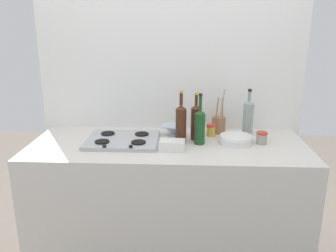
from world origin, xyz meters
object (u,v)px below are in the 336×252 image
stovetop_hob (123,140)px  plate_stack (236,139)px  mixing_bowl (173,130)px  utensil_crock (219,124)px  wine_bottle_leftmost (196,121)px  wine_bottle_mid_left (200,126)px  wine_bottle_rightmost (181,123)px  wine_bottle_mid_right (248,117)px  butter_dish (172,145)px  condiment_jar_front (211,130)px  condiment_jar_rear (262,138)px

stovetop_hob → plate_stack: size_ratio=2.13×
mixing_bowl → utensil_crock: bearing=13.8°
wine_bottle_leftmost → wine_bottle_mid_left: size_ratio=0.97×
plate_stack → wine_bottle_mid_left: size_ratio=0.66×
wine_bottle_rightmost → utensil_crock: bearing=40.1°
wine_bottle_rightmost → utensil_crock: wine_bottle_rightmost is taller
stovetop_hob → mixing_bowl: size_ratio=2.88×
wine_bottle_mid_right → butter_dish: bearing=-148.5°
wine_bottle_mid_right → condiment_jar_front: size_ratio=4.00×
wine_bottle_leftmost → wine_bottle_mid_left: wine_bottle_mid_left is taller
wine_bottle_leftmost → wine_bottle_rightmost: 0.12m
plate_stack → wine_bottle_mid_left: 0.26m
plate_stack → utensil_crock: utensil_crock is taller
butter_dish → condiment_jar_rear: 0.60m
wine_bottle_mid_left → condiment_jar_rear: 0.41m
wine_bottle_rightmost → butter_dish: bearing=-109.8°
wine_bottle_mid_right → butter_dish: wine_bottle_mid_right is taller
wine_bottle_mid_right → condiment_jar_front: (-0.25, -0.03, -0.09)m
wine_bottle_mid_right → wine_bottle_mid_left: bearing=-150.8°
utensil_crock → wine_bottle_mid_right: bearing=-14.8°
wine_bottle_leftmost → utensil_crock: bearing=42.4°
stovetop_hob → butter_dish: bearing=-21.8°
plate_stack → condiment_jar_rear: (0.17, -0.00, 0.01)m
wine_bottle_rightmost → mixing_bowl: 0.18m
wine_bottle_mid_left → wine_bottle_rightmost: 0.12m
wine_bottle_rightmost → plate_stack: bearing=0.9°
butter_dish → utensil_crock: utensil_crock is taller
wine_bottle_leftmost → mixing_bowl: wine_bottle_leftmost is taller
wine_bottle_mid_right → condiment_jar_rear: size_ratio=4.23×
butter_dish → wine_bottle_mid_right: bearing=31.5°
wine_bottle_leftmost → wine_bottle_mid_left: (0.02, -0.09, -0.00)m
plate_stack → butter_dish: bearing=-160.3°
wine_bottle_leftmost → wine_bottle_mid_right: size_ratio=0.98×
wine_bottle_leftmost → condiment_jar_rear: wine_bottle_leftmost is taller
wine_bottle_leftmost → butter_dish: size_ratio=2.05×
wine_bottle_mid_right → utensil_crock: bearing=165.2°
wine_bottle_mid_left → mixing_bowl: (-0.17, 0.16, -0.08)m
wine_bottle_mid_right → condiment_jar_front: wine_bottle_mid_right is taller
wine_bottle_leftmost → plate_stack: bearing=-14.1°
stovetop_hob → wine_bottle_rightmost: (0.38, 0.01, 0.12)m
wine_bottle_mid_left → condiment_jar_front: wine_bottle_mid_left is taller
stovetop_hob → wine_bottle_rightmost: size_ratio=1.34×
utensil_crock → mixing_bowl: bearing=-166.2°
stovetop_hob → condiment_jar_front: size_ratio=5.70×
plate_stack → butter_dish: (-0.41, -0.15, 0.01)m
plate_stack → condiment_jar_front: size_ratio=2.67×
wine_bottle_rightmost → condiment_jar_rear: 0.53m
stovetop_hob → utensil_crock: bearing=19.6°
condiment_jar_front → wine_bottle_rightmost: bearing=-144.5°
stovetop_hob → wine_bottle_mid_right: 0.87m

